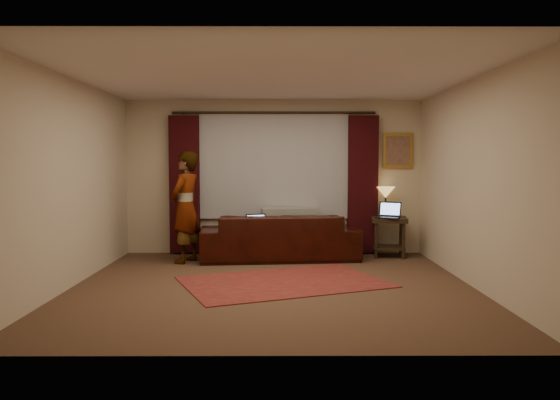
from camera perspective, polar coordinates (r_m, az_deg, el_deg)
The scene contains 20 objects.
floor at distance 6.96m, azimuth -0.79°, elevation -8.98°, with size 5.00×5.00×0.01m, color brown.
ceiling at distance 6.86m, azimuth -0.81°, elevation 12.74°, with size 5.00×5.00×0.02m, color silver.
wall_back at distance 9.29m, azimuth -0.65°, elevation 2.40°, with size 5.00×0.02×2.60m, color beige.
wall_front at distance 4.29m, azimuth -1.13°, elevation 0.57°, with size 5.00×0.02×2.60m, color beige.
wall_left at distance 7.26m, azimuth -20.96°, elevation 1.70°, with size 0.02×5.00×2.60m, color beige.
wall_right at distance 7.21m, azimuth 19.49°, elevation 1.72°, with size 0.02×5.00×2.60m, color beige.
sheer_curtain at distance 9.22m, azimuth -0.65°, elevation 3.63°, with size 2.50×0.05×1.80m, color #A4A5AD.
drape_left at distance 9.31m, azimuth -9.93°, elevation 1.61°, with size 0.50×0.14×2.30m, color black.
drape_right at distance 9.29m, azimuth 8.64°, elevation 1.62°, with size 0.50×0.14×2.30m, color black.
curtain_rod at distance 9.21m, azimuth -0.66°, elevation 9.12°, with size 0.04×0.04×3.40m, color black.
picture_frame at distance 9.48m, azimuth 12.20°, elevation 5.07°, with size 0.50×0.04×0.60m, color #B08631.
sofa at distance 8.74m, azimuth -0.07°, elevation -2.93°, with size 2.50×1.08×1.01m, color black.
throw_blanket at distance 9.01m, azimuth 1.03°, elevation 0.55°, with size 0.92×0.37×0.11m, color gray.
clothing_pile at distance 8.67m, azimuth 5.36°, elevation -2.34°, with size 0.46×0.36×0.20m, color brown.
laptop_sofa at distance 8.48m, azimuth -2.31°, elevation -2.36°, with size 0.32×0.35×0.23m, color black, non-canonical shape.
area_rug at distance 7.14m, azimuth 0.37°, elevation -8.55°, with size 2.50×1.67×0.01m, color maroon.
end_table at distance 9.18m, azimuth 11.29°, elevation -3.80°, with size 0.57×0.57×0.65m, color black.
tiffany_lamp at distance 9.29m, azimuth 10.97°, elevation -0.15°, with size 0.31×0.31×0.49m, color olive, non-canonical shape.
laptop_table at distance 8.96m, azimuth 11.21°, elevation -1.04°, with size 0.36×0.39×0.26m, color black, non-canonical shape.
person at distance 8.54m, azimuth -9.84°, elevation -0.75°, with size 0.50×0.50×1.72m, color gray.
Camera 1 is at (0.07, -6.78, 1.55)m, focal length 35.00 mm.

